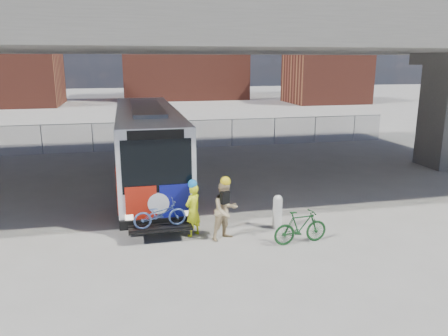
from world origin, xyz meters
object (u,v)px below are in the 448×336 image
object	(u,v)px
cyclist_hivis	(193,209)
bollard	(278,210)
cyclist_tan	(225,210)
bus	(147,141)
bike_parked	(301,227)

from	to	relation	value
cyclist_hivis	bollard	bearing A→B (deg)	141.02
bollard	cyclist_hivis	size ratio (longest dim) A/B	0.62
cyclist_tan	bus	bearing A→B (deg)	81.90
bus	cyclist_hivis	distance (m)	6.53
bollard	cyclist_tan	bearing A→B (deg)	-164.99
bus	bike_parked	bearing A→B (deg)	-60.96
bike_parked	bus	bearing A→B (deg)	24.06
bike_parked	bollard	bearing A→B (deg)	6.37
bollard	cyclist_hivis	distance (m)	2.93
cyclist_hivis	cyclist_tan	xyz separation A→B (m)	(0.97, -0.52, 0.07)
bike_parked	cyclist_hivis	bearing A→B (deg)	61.59
bike_parked	cyclist_tan	bearing A→B (deg)	63.83
bus	bike_parked	xyz separation A→B (m)	(4.28, -7.71, -1.57)
bollard	cyclist_tan	xyz separation A→B (m)	(-1.95, -0.52, 0.35)
bus	bollard	xyz separation A→B (m)	(4.00, -6.33, -1.47)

